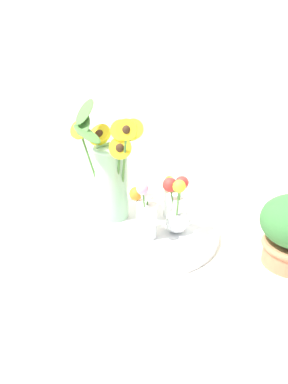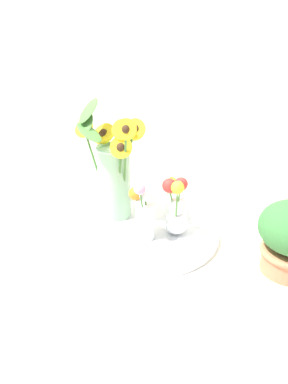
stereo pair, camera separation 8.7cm
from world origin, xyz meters
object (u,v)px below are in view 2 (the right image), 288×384
object	(u,v)px
serving_tray	(144,232)
vase_small_center	(144,213)
mason_jar_sunflowers	(113,172)
vase_small_back	(177,200)
vase_bulb_right	(176,210)

from	to	relation	value
serving_tray	vase_small_center	distance (m)	0.11
serving_tray	mason_jar_sunflowers	xyz separation A→B (m)	(-0.13, 0.05, 0.17)
serving_tray	vase_small_back	distance (m)	0.16
mason_jar_sunflowers	vase_small_back	world-z (taller)	mason_jar_sunflowers
vase_bulb_right	vase_small_back	world-z (taller)	vase_bulb_right
vase_bulb_right	mason_jar_sunflowers	bearing A→B (deg)	168.53
vase_small_back	vase_small_center	bearing A→B (deg)	-108.32
serving_tray	vase_bulb_right	distance (m)	0.14
vase_small_center	vase_bulb_right	xyz separation A→B (m)	(0.09, 0.05, 0.00)
mason_jar_sunflowers	vase_small_center	size ratio (longest dim) A/B	1.98
mason_jar_sunflowers	vase_small_center	world-z (taller)	mason_jar_sunflowers
vase_bulb_right	vase_small_back	xyz separation A→B (m)	(-0.03, 0.11, -0.02)
vase_bulb_right	vase_small_back	bearing A→B (deg)	105.16
mason_jar_sunflowers	vase_bulb_right	xyz separation A→B (m)	(0.23, -0.05, -0.07)
serving_tray	mason_jar_sunflowers	distance (m)	0.22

